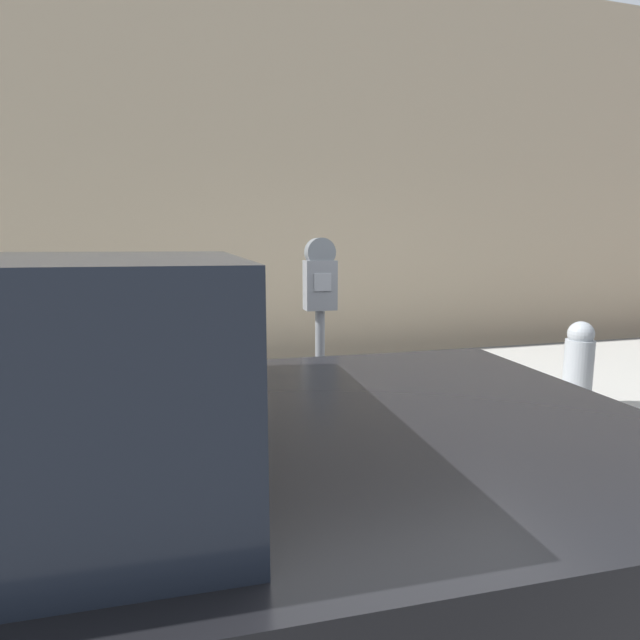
{
  "coord_description": "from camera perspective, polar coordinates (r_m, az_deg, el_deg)",
  "views": [
    {
      "loc": [
        -1.16,
        -1.94,
        1.48
      ],
      "look_at": [
        -0.33,
        1.12,
        0.99
      ],
      "focal_mm": 28.0,
      "sensor_mm": 36.0,
      "label": 1
    }
  ],
  "objects": [
    {
      "name": "ground_plane",
      "position": [
        2.7,
        14.49,
        -24.81
      ],
      "size": [
        60.0,
        60.0,
        0.0
      ],
      "primitive_type": "plane",
      "color": "slate"
    },
    {
      "name": "sidewalk",
      "position": [
        4.52,
        0.42,
        -9.48
      ],
      "size": [
        24.0,
        2.8,
        0.14
      ],
      "color": "#ADAAA3",
      "rests_on": "ground_plane"
    },
    {
      "name": "building_facade",
      "position": [
        6.53,
        -5.08,
        16.91
      ],
      "size": [
        24.0,
        0.3,
        4.84
      ],
      "color": "tan",
      "rests_on": "ground_plane"
    },
    {
      "name": "parking_meter",
      "position": [
        3.19,
        0.0,
        2.11
      ],
      "size": [
        0.2,
        0.13,
        1.38
      ],
      "color": "slate",
      "rests_on": "sidewalk"
    },
    {
      "name": "fire_hydrant",
      "position": [
        4.61,
        27.44,
        -4.59
      ],
      "size": [
        0.23,
        0.23,
        0.72
      ],
      "color": "#999EA3",
      "rests_on": "sidewalk"
    }
  ]
}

